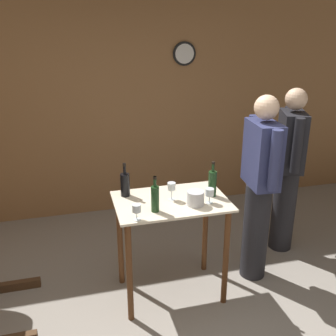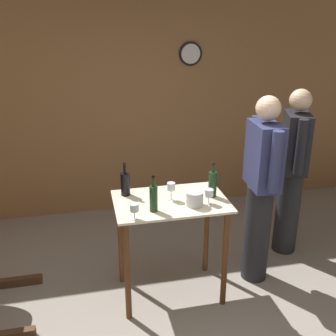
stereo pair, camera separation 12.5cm
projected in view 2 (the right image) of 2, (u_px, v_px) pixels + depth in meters
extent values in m
cube|color=#996B42|center=(139.00, 105.00, 4.78)|extent=(8.40, 0.05, 2.70)
cylinder|color=black|center=(190.00, 54.00, 4.66)|extent=(0.28, 0.03, 0.28)
cylinder|color=white|center=(191.00, 54.00, 4.65)|extent=(0.23, 0.01, 0.23)
cube|color=beige|center=(171.00, 201.00, 3.26)|extent=(0.94, 0.62, 0.02)
cylinder|color=#593319|center=(127.00, 272.00, 3.11)|extent=(0.05, 0.05, 0.90)
cylinder|color=#593319|center=(225.00, 259.00, 3.28)|extent=(0.05, 0.05, 0.90)
cylinder|color=#593319|center=(120.00, 240.00, 3.57)|extent=(0.05, 0.05, 0.90)
cylinder|color=#593319|center=(206.00, 230.00, 3.74)|extent=(0.05, 0.05, 0.90)
cylinder|color=black|center=(125.00, 184.00, 3.32)|extent=(0.08, 0.08, 0.20)
cylinder|color=black|center=(125.00, 168.00, 3.27)|extent=(0.02, 0.02, 0.09)
cylinder|color=black|center=(124.00, 164.00, 3.26)|extent=(0.03, 0.03, 0.02)
cylinder|color=#193819|center=(154.00, 199.00, 3.04)|extent=(0.06, 0.06, 0.21)
cylinder|color=#193819|center=(153.00, 181.00, 2.99)|extent=(0.02, 0.02, 0.08)
cylinder|color=black|center=(153.00, 177.00, 2.98)|extent=(0.03, 0.03, 0.02)
cylinder|color=#193819|center=(212.00, 184.00, 3.29)|extent=(0.07, 0.07, 0.22)
cylinder|color=#193819|center=(213.00, 167.00, 3.24)|extent=(0.02, 0.02, 0.09)
cylinder|color=black|center=(213.00, 164.00, 3.23)|extent=(0.03, 0.03, 0.02)
cylinder|color=silver|center=(135.00, 219.00, 2.95)|extent=(0.06, 0.06, 0.00)
cylinder|color=silver|center=(135.00, 215.00, 2.94)|extent=(0.01, 0.01, 0.06)
cylinder|color=silver|center=(134.00, 208.00, 2.92)|extent=(0.07, 0.07, 0.06)
cylinder|color=silver|center=(171.00, 199.00, 3.27)|extent=(0.06, 0.06, 0.00)
cylinder|color=silver|center=(171.00, 195.00, 3.25)|extent=(0.01, 0.01, 0.08)
cylinder|color=silver|center=(171.00, 186.00, 3.23)|extent=(0.07, 0.07, 0.06)
cylinder|color=silver|center=(209.00, 203.00, 3.20)|extent=(0.06, 0.06, 0.00)
cylinder|color=silver|center=(209.00, 200.00, 3.19)|extent=(0.01, 0.01, 0.06)
cylinder|color=silver|center=(209.00, 193.00, 3.17)|extent=(0.07, 0.07, 0.06)
cylinder|color=silver|center=(195.00, 199.00, 3.15)|extent=(0.14, 0.14, 0.12)
cylinder|color=#232328|center=(257.00, 233.00, 3.64)|extent=(0.24, 0.24, 0.94)
cube|color=navy|center=(264.00, 156.00, 3.37)|extent=(0.25, 0.42, 0.57)
sphere|color=beige|center=(268.00, 108.00, 3.22)|extent=(0.21, 0.21, 0.21)
cylinder|color=navy|center=(254.00, 144.00, 3.59)|extent=(0.09, 0.09, 0.52)
cylinder|color=navy|center=(276.00, 162.00, 3.13)|extent=(0.09, 0.09, 0.52)
cylinder|color=#232328|center=(287.00, 211.00, 4.09)|extent=(0.24, 0.24, 0.91)
cube|color=black|center=(296.00, 143.00, 3.83)|extent=(0.34, 0.45, 0.58)
sphere|color=beige|center=(301.00, 100.00, 3.68)|extent=(0.21, 0.21, 0.21)
cylinder|color=black|center=(292.00, 133.00, 4.05)|extent=(0.09, 0.09, 0.52)
cylinder|color=black|center=(301.00, 147.00, 3.58)|extent=(0.09, 0.09, 0.52)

